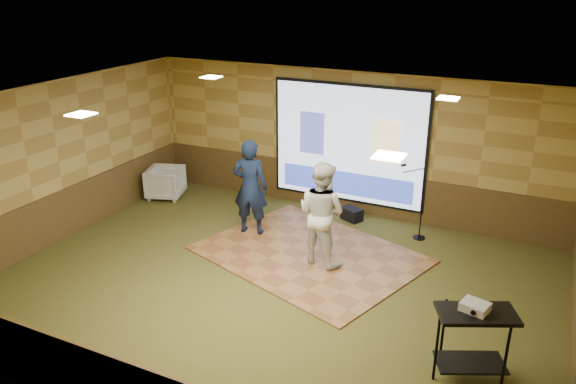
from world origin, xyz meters
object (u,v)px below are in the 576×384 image
at_px(projector, 475,307).
at_px(banquet_chair, 166,183).
at_px(dance_floor, 309,254).
at_px(player_right, 321,213).
at_px(av_table, 474,332).
at_px(mic_stand, 418,214).
at_px(projector_screen, 348,145).
at_px(player_left, 250,187).
at_px(duffel_bag, 352,214).

relative_size(projector, banquet_chair, 0.41).
bearing_deg(banquet_chair, dance_floor, -124.18).
xyz_separation_m(player_right, av_table, (2.87, -2.03, -0.25)).
distance_m(dance_floor, mic_stand, 2.28).
xyz_separation_m(projector, banquet_chair, (-7.21, 3.35, -0.69)).
xyz_separation_m(projector_screen, mic_stand, (1.70, -0.64, -0.98)).
bearing_deg(projector, dance_floor, 159.66).
bearing_deg(projector_screen, player_left, -125.10).
distance_m(projector, duffel_bag, 5.05).
height_order(dance_floor, player_right, player_right).
relative_size(dance_floor, projector, 11.79).
distance_m(av_table, banquet_chair, 8.00).
distance_m(mic_stand, banquet_chair, 5.68).
xyz_separation_m(projector_screen, dance_floor, (0.11, -2.20, -1.46)).
bearing_deg(player_right, player_left, -4.41).
distance_m(banquet_chair, duffel_bag, 4.30).
bearing_deg(player_right, duffel_bag, -73.82).
xyz_separation_m(mic_stand, banquet_chair, (-5.67, -0.39, -0.14)).
distance_m(projector_screen, mic_stand, 2.06).
bearing_deg(duffel_bag, player_right, -86.59).
xyz_separation_m(dance_floor, av_table, (3.16, -2.20, 0.69)).
bearing_deg(av_table, duffel_bag, 126.73).
bearing_deg(duffel_bag, projector_screen, 125.77).
distance_m(projector, banquet_chair, 7.98).
relative_size(dance_floor, banquet_chair, 4.78).
xyz_separation_m(player_left, duffel_bag, (1.58, 1.45, -0.84)).
bearing_deg(player_right, projector, 157.42).
distance_m(projector_screen, av_table, 5.54).
bearing_deg(mic_stand, projector_screen, 151.04).
relative_size(player_right, banquet_chair, 2.37).
relative_size(player_right, projector, 5.85).
bearing_deg(projector_screen, av_table, -53.35).
xyz_separation_m(player_left, player_right, (1.69, -0.52, -0.02)).
bearing_deg(mic_stand, dance_floor, -143.71).
relative_size(player_right, av_table, 1.86).
relative_size(projector_screen, banquet_chair, 4.26).
relative_size(dance_floor, av_table, 3.75).
height_order(dance_floor, projector, projector).
xyz_separation_m(dance_floor, banquet_chair, (-4.08, 1.18, 0.34)).
relative_size(dance_floor, player_right, 2.02).
relative_size(projector_screen, duffel_bag, 7.99).
xyz_separation_m(dance_floor, projector, (3.13, -2.18, 1.03)).
bearing_deg(player_right, dance_floor, -16.96).
bearing_deg(player_left, duffel_bag, -147.99).
height_order(projector_screen, duffel_bag, projector_screen).
xyz_separation_m(av_table, banquet_chair, (-7.24, 3.37, -0.35)).
bearing_deg(player_left, projector, 140.07).
xyz_separation_m(player_left, av_table, (4.57, -2.56, -0.27)).
xyz_separation_m(av_table, projector, (-0.04, 0.02, 0.35)).
height_order(av_table, projector, projector).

